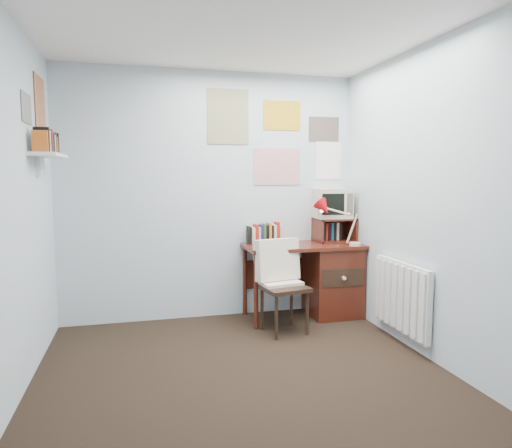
{
  "coord_description": "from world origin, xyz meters",
  "views": [
    {
      "loc": [
        -0.72,
        -2.86,
        1.46
      ],
      "look_at": [
        0.26,
        0.95,
        1.04
      ],
      "focal_mm": 32.0,
      "sensor_mm": 36.0,
      "label": 1
    }
  ],
  "objects": [
    {
      "name": "ground",
      "position": [
        0.0,
        0.0,
        0.0
      ],
      "size": [
        3.5,
        3.5,
        0.0
      ],
      "primitive_type": "plane",
      "color": "black",
      "rests_on": "ground"
    },
    {
      "name": "crt_tv",
      "position": [
        1.27,
        1.61,
        1.18
      ],
      "size": [
        0.39,
        0.36,
        0.34
      ],
      "primitive_type": "cube",
      "rotation": [
        0.0,
        0.0,
        -0.08
      ],
      "color": "beige",
      "rests_on": "tv_riser"
    },
    {
      "name": "book_row",
      "position": [
        0.66,
        1.66,
        0.87
      ],
      "size": [
        0.6,
        0.14,
        0.22
      ],
      "primitive_type": "cube",
      "color": "#4E1C12",
      "rests_on": "desk"
    },
    {
      "name": "wall_shelf",
      "position": [
        -1.4,
        1.1,
        1.62
      ],
      "size": [
        0.2,
        0.62,
        0.24
      ],
      "primitive_type": "cube",
      "color": "white",
      "rests_on": "left_wall"
    },
    {
      "name": "desk_chair",
      "position": [
        0.57,
        1.08,
        0.42
      ],
      "size": [
        0.49,
        0.48,
        0.84
      ],
      "primitive_type": "cube",
      "rotation": [
        0.0,
        0.0,
        0.17
      ],
      "color": "black",
      "rests_on": "ground"
    },
    {
      "name": "right_wall",
      "position": [
        1.5,
        0.0,
        1.25
      ],
      "size": [
        0.02,
        3.5,
        2.5
      ],
      "primitive_type": "cube",
      "color": "silver",
      "rests_on": "ground"
    },
    {
      "name": "posters_back",
      "position": [
        0.7,
        1.74,
        1.85
      ],
      "size": [
        1.2,
        0.01,
        0.9
      ],
      "primitive_type": "cube",
      "color": "white",
      "rests_on": "back_wall"
    },
    {
      "name": "ceiling",
      "position": [
        0.0,
        0.0,
        2.5
      ],
      "size": [
        3.0,
        3.5,
        0.02
      ],
      "primitive_type": "cube",
      "color": "white",
      "rests_on": "back_wall"
    },
    {
      "name": "radiator",
      "position": [
        1.46,
        0.55,
        0.42
      ],
      "size": [
        0.09,
        0.8,
        0.6
      ],
      "primitive_type": "cube",
      "color": "white",
      "rests_on": "right_wall"
    },
    {
      "name": "posters_left",
      "position": [
        -1.49,
        1.1,
        2.0
      ],
      "size": [
        0.01,
        0.7,
        0.6
      ],
      "primitive_type": "cube",
      "color": "white",
      "rests_on": "left_wall"
    },
    {
      "name": "desk_lamp",
      "position": [
        1.38,
        1.27,
        0.97
      ],
      "size": [
        0.3,
        0.27,
        0.42
      ],
      "primitive_type": "cube",
      "rotation": [
        0.0,
        0.0,
        0.06
      ],
      "color": "#B50C10",
      "rests_on": "desk"
    },
    {
      "name": "desk",
      "position": [
        1.17,
        1.48,
        0.41
      ],
      "size": [
        1.2,
        0.55,
        0.76
      ],
      "color": "#4E1C12",
      "rests_on": "ground"
    },
    {
      "name": "tv_riser",
      "position": [
        1.29,
        1.59,
        0.89
      ],
      "size": [
        0.4,
        0.3,
        0.25
      ],
      "primitive_type": "cube",
      "color": "#4E1C12",
      "rests_on": "desk"
    },
    {
      "name": "back_wall",
      "position": [
        0.0,
        1.75,
        1.25
      ],
      "size": [
        3.0,
        0.02,
        2.5
      ],
      "primitive_type": "cube",
      "color": "silver",
      "rests_on": "ground"
    }
  ]
}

